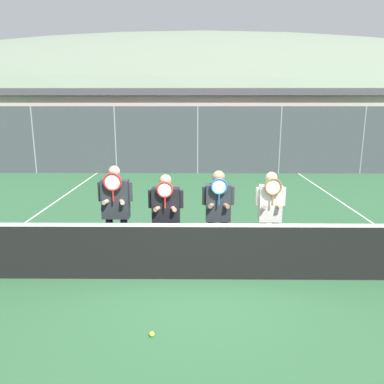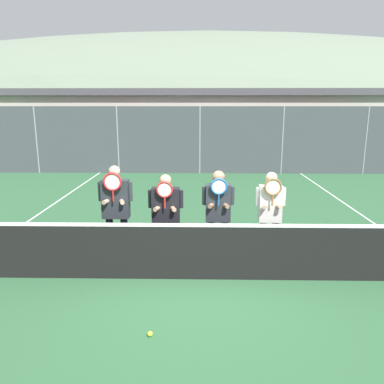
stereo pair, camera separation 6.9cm
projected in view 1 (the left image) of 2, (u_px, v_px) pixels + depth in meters
name	position (u px, v px, depth m)	size (l,w,h in m)	color
ground_plane	(200.00, 279.00, 6.39)	(120.00, 120.00, 0.00)	#2D5B38
hill_distant	(196.00, 122.00, 65.46)	(136.77, 75.98, 26.59)	slate
clubhouse_building	(190.00, 122.00, 22.46)	(22.81, 5.50, 3.76)	beige
fence_back	(197.00, 140.00, 15.99)	(21.21, 0.06, 2.85)	gray
tennis_net	(200.00, 251.00, 6.27)	(11.79, 0.09, 1.09)	gray
court_line_left_sideline	(23.00, 224.00, 9.35)	(0.05, 16.00, 0.01)	white
court_line_right_sideline	(375.00, 225.00, 9.27)	(0.05, 16.00, 0.01)	white
player_leftmost	(116.00, 206.00, 6.79)	(0.62, 0.34, 1.85)	#232838
player_center_left	(166.00, 213.00, 6.67)	(0.63, 0.34, 1.72)	white
player_center_right	(218.00, 210.00, 6.74)	(0.58, 0.34, 1.78)	#56565B
player_rightmost	(270.00, 211.00, 6.78)	(0.54, 0.34, 1.75)	#232838
car_far_left	(85.00, 147.00, 18.44)	(4.13, 2.01, 1.74)	maroon
car_left_of_center	(181.00, 146.00, 18.08)	(4.45, 1.99, 1.87)	silver
car_center	(282.00, 147.00, 18.23)	(4.41, 1.94, 1.74)	maroon
tennis_ball_on_court	(152.00, 334.00, 4.80)	(0.07, 0.07, 0.07)	#CCDB33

